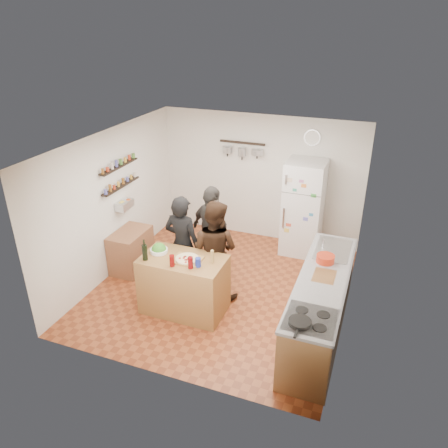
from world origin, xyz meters
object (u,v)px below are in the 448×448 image
at_px(wine_bottle, 145,253).
at_px(salt_canister, 198,262).
at_px(person_left, 183,244).
at_px(person_back, 212,234).
at_px(person_center, 214,250).
at_px(side_table, 131,250).
at_px(salad_bowl, 159,251).
at_px(counter_run, 320,306).
at_px(fridge, 303,208).
at_px(prep_island, 184,285).
at_px(wall_clock, 312,138).
at_px(red_bowl, 325,259).
at_px(pepper_mill, 212,258).
at_px(skillet, 300,322).

bearing_deg(wine_bottle, salt_canister, 7.13).
distance_m(person_left, person_back, 0.59).
relative_size(person_center, side_table, 2.06).
bearing_deg(salad_bowl, wine_bottle, -106.50).
bearing_deg(person_left, counter_run, 175.56).
bearing_deg(fridge, person_center, -117.19).
height_order(person_center, counter_run, person_center).
xyz_separation_m(wine_bottle, counter_run, (2.53, 0.42, -0.58)).
relative_size(prep_island, salt_canister, 9.17).
relative_size(salt_canister, wall_clock, 0.45).
bearing_deg(red_bowl, person_center, -177.42).
distance_m(person_center, fridge, 2.19).
relative_size(prep_island, wine_bottle, 5.25).
height_order(pepper_mill, counter_run, pepper_mill).
bearing_deg(side_table, person_center, -7.34).
relative_size(skillet, side_table, 0.33).
bearing_deg(person_left, skillet, 150.78).
bearing_deg(skillet, prep_island, 155.29).
xyz_separation_m(prep_island, salad_bowl, (-0.42, 0.05, 0.48)).
bearing_deg(salad_bowl, person_center, 35.89).
height_order(person_left, wall_clock, wall_clock).
xyz_separation_m(salad_bowl, person_back, (0.47, 0.98, -0.10)).
bearing_deg(person_left, side_table, -8.68).
distance_m(wine_bottle, skillet, 2.52).
bearing_deg(wall_clock, red_bowl, -72.34).
xyz_separation_m(skillet, wall_clock, (-0.65, 3.72, 1.20)).
distance_m(person_center, counter_run, 1.82).
bearing_deg(person_left, pepper_mill, 149.93).
relative_size(prep_island, salad_bowl, 4.70).
height_order(pepper_mill, fridge, fridge).
bearing_deg(wine_bottle, salad_bowl, 73.50).
bearing_deg(side_table, red_bowl, -2.38).
bearing_deg(salt_canister, fridge, 69.55).
bearing_deg(fridge, pepper_mill, -108.65).
bearing_deg(pepper_mill, prep_island, -173.66).
distance_m(prep_island, salt_canister, 0.61).
bearing_deg(salt_canister, person_back, 102.47).
xyz_separation_m(wine_bottle, wall_clock, (1.78, 3.05, 1.12)).
height_order(salad_bowl, person_back, person_back).
bearing_deg(salad_bowl, side_table, 143.95).
height_order(prep_island, salt_canister, salt_canister).
height_order(skillet, fridge, fridge).
bearing_deg(side_table, salad_bowl, -36.05).
bearing_deg(person_back, prep_island, 118.28).
bearing_deg(skillet, salt_canister, 154.76).
bearing_deg(person_center, wine_bottle, 52.08).
bearing_deg(skillet, side_table, 153.58).
bearing_deg(skillet, person_left, 147.20).
xyz_separation_m(prep_island, side_table, (-1.41, 0.77, -0.09)).
relative_size(wine_bottle, side_table, 0.30).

